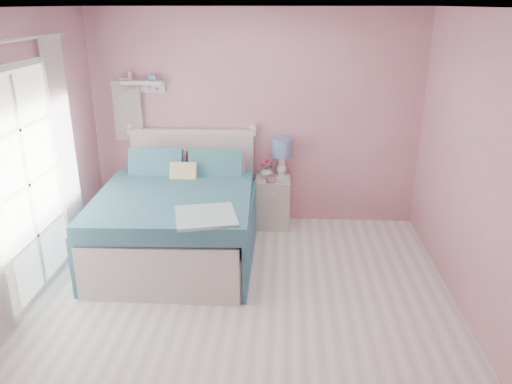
# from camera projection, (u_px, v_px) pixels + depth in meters

# --- Properties ---
(floor) EXTENTS (4.50, 4.50, 0.00)m
(floor) POSITION_uv_depth(u_px,v_px,m) (240.00, 319.00, 4.44)
(floor) COLOR silver
(floor) RESTS_ON ground
(room_shell) EXTENTS (4.50, 4.50, 4.50)m
(room_shell) POSITION_uv_depth(u_px,v_px,m) (238.00, 147.00, 3.88)
(room_shell) COLOR #C17A85
(room_shell) RESTS_ON floor
(bed) EXTENTS (1.66, 2.06, 1.18)m
(bed) POSITION_uv_depth(u_px,v_px,m) (179.00, 219.00, 5.48)
(bed) COLOR silver
(bed) RESTS_ON floor
(nightstand) EXTENTS (0.43, 0.43, 0.62)m
(nightstand) POSITION_uv_depth(u_px,v_px,m) (273.00, 202.00, 6.20)
(nightstand) COLOR beige
(nightstand) RESTS_ON floor
(table_lamp) EXTENTS (0.25, 0.25, 0.49)m
(table_lamp) POSITION_uv_depth(u_px,v_px,m) (282.00, 150.00, 6.02)
(table_lamp) COLOR white
(table_lamp) RESTS_ON nightstand
(vase) EXTENTS (0.20, 0.20, 0.16)m
(vase) POSITION_uv_depth(u_px,v_px,m) (267.00, 172.00, 6.09)
(vase) COLOR silver
(vase) RESTS_ON nightstand
(teacup) EXTENTS (0.13, 0.13, 0.09)m
(teacup) POSITION_uv_depth(u_px,v_px,m) (271.00, 180.00, 5.94)
(teacup) COLOR #C58498
(teacup) RESTS_ON nightstand
(roses) EXTENTS (0.14, 0.11, 0.12)m
(roses) POSITION_uv_depth(u_px,v_px,m) (266.00, 162.00, 6.04)
(roses) COLOR #BE4067
(roses) RESTS_ON vase
(wall_shelf) EXTENTS (0.50, 0.15, 0.25)m
(wall_shelf) POSITION_uv_depth(u_px,v_px,m) (143.00, 83.00, 5.94)
(wall_shelf) COLOR silver
(wall_shelf) RESTS_ON room_shell
(hanging_dress) EXTENTS (0.34, 0.03, 0.72)m
(hanging_dress) POSITION_uv_depth(u_px,v_px,m) (128.00, 111.00, 6.06)
(hanging_dress) COLOR white
(hanging_dress) RESTS_ON room_shell
(french_door) EXTENTS (0.04, 1.32, 2.16)m
(french_door) POSITION_uv_depth(u_px,v_px,m) (27.00, 186.00, 4.54)
(french_door) COLOR silver
(french_door) RESTS_ON floor
(curtain_far) EXTENTS (0.04, 0.40, 2.32)m
(curtain_far) POSITION_uv_depth(u_px,v_px,m) (65.00, 152.00, 5.19)
(curtain_far) COLOR white
(curtain_far) RESTS_ON floor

